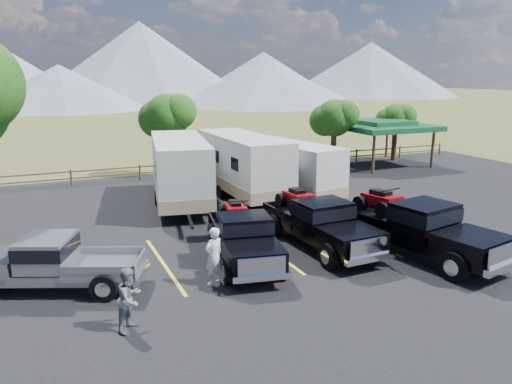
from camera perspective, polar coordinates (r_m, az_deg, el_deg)
name	(u,v)px	position (r m, az deg, el deg)	size (l,w,h in m)	color
ground	(379,281)	(16.68, 13.84, -9.80)	(320.00, 320.00, 0.00)	#535B26
asphalt_lot	(329,250)	(18.95, 8.32, -6.61)	(44.00, 34.00, 0.04)	black
stall_lines	(315,242)	(19.75, 6.79, -5.65)	(12.12, 5.50, 0.01)	yellow
tree_ne_a	(334,118)	(34.59, 8.91, 8.33)	(3.11, 2.92, 4.76)	black
tree_ne_b	(395,119)	(38.95, 15.64, 8.03)	(2.77, 2.59, 4.27)	black
tree_north	(167,116)	(32.06, -10.13, 8.52)	(3.46, 3.24, 5.25)	black
rail_fence	(231,164)	(33.17, -2.91, 3.24)	(36.12, 0.12, 1.00)	brown
pavilion	(382,126)	(36.96, 14.20, 7.32)	(6.20, 6.20, 3.22)	brown
mountain_range	(40,66)	(118.03, -23.41, 13.06)	(209.00, 71.00, 20.00)	slate
rig_left	(243,235)	(17.50, -1.49, -4.97)	(2.82, 5.87, 1.88)	black
rig_center	(319,221)	(18.98, 7.20, -3.36)	(2.33, 6.15, 2.03)	black
rig_right	(417,226)	(18.90, 17.94, -3.76)	(3.29, 6.85, 2.19)	black
trailer_left	(180,171)	(24.94, -8.68, 2.43)	(3.85, 9.57, 3.31)	silver
trailer_center	(243,165)	(26.13, -1.51, 3.05)	(2.54, 9.44, 3.29)	silver
trailer_right	(290,169)	(26.46, 3.88, 2.68)	(3.36, 8.31, 2.88)	silver
pickup_silver	(53,262)	(16.39, -22.21, -7.47)	(5.79, 3.79, 1.66)	gray
person_a	(214,256)	(15.58, -4.84, -7.31)	(0.67, 0.44, 1.85)	silver
person_b	(130,299)	(13.36, -14.21, -11.77)	(0.81, 0.63, 1.67)	slate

